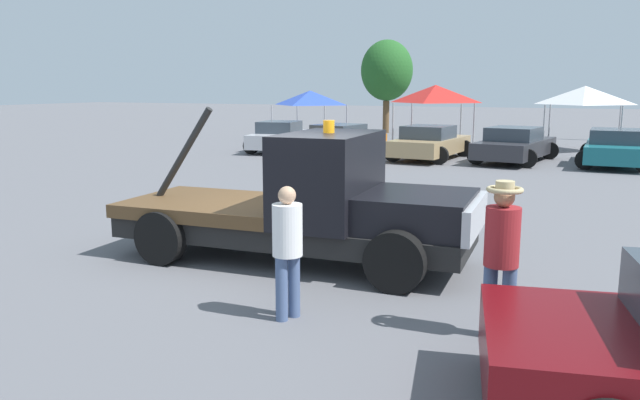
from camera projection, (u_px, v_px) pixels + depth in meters
ground_plane at (293, 260)px, 10.40m from camera, size 160.00×160.00×0.00m
tow_truck at (313, 207)px, 10.11m from camera, size 6.00×2.49×2.51m
person_near_truck at (502, 247)px, 7.00m from camera, size 0.40×0.40×1.82m
person_at_hood at (287, 243)px, 7.60m from camera, size 0.37×0.37×1.67m
parked_car_silver at (281, 137)px, 27.69m from camera, size 2.89×4.73×1.34m
parked_car_orange at (341, 141)px, 25.47m from camera, size 2.86×4.87×1.34m
parked_car_tan at (430, 143)px, 24.61m from camera, size 2.79×4.70×1.34m
parked_car_charcoal at (515, 145)px, 23.73m from camera, size 3.01×5.03×1.34m
parked_car_teal at (615, 148)px, 22.60m from camera, size 2.59×4.89×1.34m
canopy_tent_blue at (310, 98)px, 32.40m from camera, size 3.03×3.03×2.64m
canopy_tent_red at (435, 94)px, 29.14m from camera, size 3.18×3.18×2.92m
canopy_tent_white at (585, 95)px, 27.47m from camera, size 3.10×3.10×2.87m
tree_left at (387, 71)px, 38.05m from camera, size 3.16×3.16×5.65m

